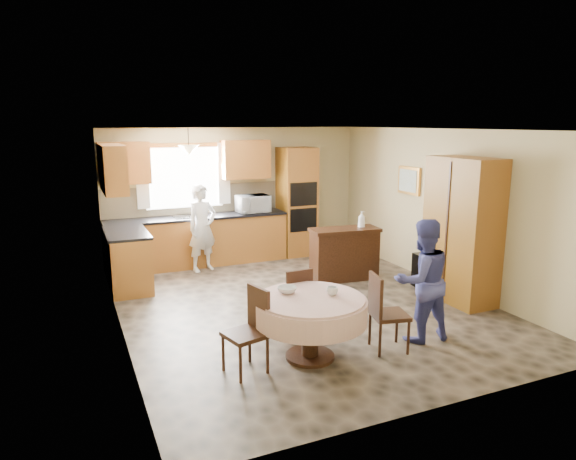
{
  "coord_description": "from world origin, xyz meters",
  "views": [
    {
      "loc": [
        -3.02,
        -6.4,
        2.6
      ],
      "look_at": [
        -0.09,
        0.3,
        1.06
      ],
      "focal_mm": 32.0,
      "sensor_mm": 36.0,
      "label": 1
    }
  ],
  "objects_px": {
    "chair_back": "(296,298)",
    "chair_right": "(384,309)",
    "sideboard": "(344,255)",
    "chair_left": "(251,326)",
    "person_sink": "(202,228)",
    "dining_table": "(310,311)",
    "cupboard": "(462,230)",
    "person_dining": "(422,280)",
    "oven_tower": "(297,202)"
  },
  "relations": [
    {
      "from": "dining_table",
      "to": "chair_right",
      "type": "bearing_deg",
      "value": -9.91
    },
    {
      "from": "oven_tower",
      "to": "cupboard",
      "type": "height_order",
      "value": "oven_tower"
    },
    {
      "from": "cupboard",
      "to": "person_dining",
      "type": "bearing_deg",
      "value": -146.8
    },
    {
      "from": "dining_table",
      "to": "cupboard",
      "type": "bearing_deg",
      "value": 16.61
    },
    {
      "from": "sideboard",
      "to": "chair_right",
      "type": "distance_m",
      "value": 2.76
    },
    {
      "from": "chair_back",
      "to": "chair_right",
      "type": "relative_size",
      "value": 0.94
    },
    {
      "from": "chair_right",
      "to": "dining_table",
      "type": "bearing_deg",
      "value": 92.99
    },
    {
      "from": "person_sink",
      "to": "dining_table",
      "type": "bearing_deg",
      "value": -106.92
    },
    {
      "from": "chair_back",
      "to": "person_sink",
      "type": "relative_size",
      "value": 0.56
    },
    {
      "from": "cupboard",
      "to": "oven_tower",
      "type": "bearing_deg",
      "value": 107.33
    },
    {
      "from": "dining_table",
      "to": "person_dining",
      "type": "distance_m",
      "value": 1.46
    },
    {
      "from": "chair_left",
      "to": "person_dining",
      "type": "xyz_separation_m",
      "value": [
        2.15,
        -0.07,
        0.25
      ]
    },
    {
      "from": "cupboard",
      "to": "chair_left",
      "type": "xyz_separation_m",
      "value": [
        -3.57,
        -0.86,
        -0.56
      ]
    },
    {
      "from": "sideboard",
      "to": "chair_back",
      "type": "xyz_separation_m",
      "value": [
        -1.7,
        -1.77,
        0.06
      ]
    },
    {
      "from": "person_sink",
      "to": "oven_tower",
      "type": "bearing_deg",
      "value": -9.07
    },
    {
      "from": "cupboard",
      "to": "person_sink",
      "type": "relative_size",
      "value": 1.37
    },
    {
      "from": "oven_tower",
      "to": "cupboard",
      "type": "bearing_deg",
      "value": -72.67
    },
    {
      "from": "sideboard",
      "to": "person_dining",
      "type": "distance_m",
      "value": 2.56
    },
    {
      "from": "chair_right",
      "to": "oven_tower",
      "type": "bearing_deg",
      "value": 0.96
    },
    {
      "from": "chair_back",
      "to": "person_sink",
      "type": "height_order",
      "value": "person_sink"
    },
    {
      "from": "sideboard",
      "to": "chair_left",
      "type": "height_order",
      "value": "chair_left"
    },
    {
      "from": "cupboard",
      "to": "chair_right",
      "type": "distance_m",
      "value": 2.31
    },
    {
      "from": "dining_table",
      "to": "chair_right",
      "type": "height_order",
      "value": "chair_right"
    },
    {
      "from": "chair_right",
      "to": "person_dining",
      "type": "xyz_separation_m",
      "value": [
        0.59,
        0.08,
        0.24
      ]
    },
    {
      "from": "cupboard",
      "to": "person_sink",
      "type": "xyz_separation_m",
      "value": [
        -3.08,
        3.04,
        -0.28
      ]
    },
    {
      "from": "dining_table",
      "to": "person_sink",
      "type": "height_order",
      "value": "person_sink"
    },
    {
      "from": "person_sink",
      "to": "cupboard",
      "type": "bearing_deg",
      "value": -64.65
    },
    {
      "from": "chair_right",
      "to": "person_sink",
      "type": "bearing_deg",
      "value": 27.76
    },
    {
      "from": "chair_back",
      "to": "sideboard",
      "type": "bearing_deg",
      "value": -137.13
    },
    {
      "from": "cupboard",
      "to": "dining_table",
      "type": "bearing_deg",
      "value": -163.39
    },
    {
      "from": "oven_tower",
      "to": "chair_right",
      "type": "height_order",
      "value": "oven_tower"
    },
    {
      "from": "chair_left",
      "to": "chair_right",
      "type": "bearing_deg",
      "value": 70.4
    },
    {
      "from": "chair_left",
      "to": "person_sink",
      "type": "distance_m",
      "value": 3.94
    },
    {
      "from": "oven_tower",
      "to": "person_sink",
      "type": "relative_size",
      "value": 1.37
    },
    {
      "from": "sideboard",
      "to": "oven_tower",
      "type": "bearing_deg",
      "value": 96.96
    },
    {
      "from": "chair_right",
      "to": "person_sink",
      "type": "height_order",
      "value": "person_sink"
    },
    {
      "from": "oven_tower",
      "to": "person_sink",
      "type": "bearing_deg",
      "value": -169.03
    },
    {
      "from": "sideboard",
      "to": "dining_table",
      "type": "distance_m",
      "value": 3.05
    },
    {
      "from": "sideboard",
      "to": "cupboard",
      "type": "bearing_deg",
      "value": -50.58
    },
    {
      "from": "chair_back",
      "to": "chair_right",
      "type": "bearing_deg",
      "value": 128.82
    },
    {
      "from": "chair_right",
      "to": "person_dining",
      "type": "relative_size",
      "value": 0.61
    },
    {
      "from": "cupboard",
      "to": "dining_table",
      "type": "distance_m",
      "value": 3.04
    },
    {
      "from": "sideboard",
      "to": "dining_table",
      "type": "height_order",
      "value": "sideboard"
    },
    {
      "from": "chair_left",
      "to": "oven_tower",
      "type": "bearing_deg",
      "value": 135.44
    },
    {
      "from": "person_sink",
      "to": "chair_left",
      "type": "bearing_deg",
      "value": -117.18
    },
    {
      "from": "cupboard",
      "to": "person_dining",
      "type": "relative_size",
      "value": 1.41
    },
    {
      "from": "dining_table",
      "to": "person_sink",
      "type": "distance_m",
      "value": 3.91
    },
    {
      "from": "chair_back",
      "to": "chair_right",
      "type": "xyz_separation_m",
      "value": [
        0.74,
        -0.82,
        0.03
      ]
    },
    {
      "from": "sideboard",
      "to": "dining_table",
      "type": "bearing_deg",
      "value": -120.85
    },
    {
      "from": "chair_left",
      "to": "person_dining",
      "type": "height_order",
      "value": "person_dining"
    }
  ]
}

